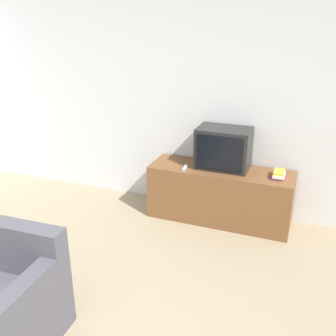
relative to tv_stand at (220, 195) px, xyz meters
name	(u,v)px	position (x,y,z in m)	size (l,w,h in m)	color
wall_back	(188,104)	(-0.52, 0.31, 0.98)	(9.00, 0.06, 2.60)	silver
tv_stand	(220,195)	(0.00, 0.00, 0.00)	(1.65, 0.52, 0.65)	brown
television	(223,148)	(0.00, 0.06, 0.56)	(0.60, 0.40, 0.47)	black
book_stack	(279,174)	(0.64, -0.01, 0.36)	(0.15, 0.21, 0.08)	#7A3884
remote_on_stand	(185,168)	(-0.39, -0.14, 0.33)	(0.05, 0.15, 0.02)	#B7B7B7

